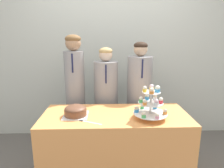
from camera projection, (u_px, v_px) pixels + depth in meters
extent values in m
cube|color=silver|center=(112.00, 48.00, 2.97)|extent=(9.00, 0.06, 2.70)
cube|color=#EF9951|center=(115.00, 148.00, 2.10)|extent=(1.47, 0.63, 0.76)
cube|color=white|center=(76.00, 116.00, 1.96)|extent=(0.24, 0.24, 0.01)
cylinder|color=brown|center=(76.00, 112.00, 1.95)|extent=(0.22, 0.22, 0.06)
ellipsoid|color=brown|center=(75.00, 109.00, 1.94)|extent=(0.21, 0.21, 0.08)
cube|color=silver|center=(92.00, 123.00, 1.81)|extent=(0.18, 0.10, 0.00)
cube|color=black|center=(79.00, 120.00, 1.86)|extent=(0.08, 0.05, 0.01)
cylinder|color=silver|center=(151.00, 105.00, 1.88)|extent=(0.02, 0.02, 0.26)
cylinder|color=silver|center=(150.00, 113.00, 1.90)|extent=(0.32, 0.32, 0.01)
cylinder|color=silver|center=(151.00, 103.00, 1.87)|extent=(0.23, 0.23, 0.01)
cylinder|color=silver|center=(151.00, 92.00, 1.85)|extent=(0.17, 0.17, 0.01)
cylinder|color=#3893DB|center=(136.00, 111.00, 1.92)|extent=(0.05, 0.05, 0.03)
sphere|color=beige|center=(137.00, 108.00, 1.91)|extent=(0.04, 0.04, 0.04)
cylinder|color=#4CB766|center=(144.00, 116.00, 1.79)|extent=(0.04, 0.04, 0.03)
sphere|color=#F4E5C6|center=(144.00, 114.00, 1.78)|extent=(0.04, 0.04, 0.04)
cylinder|color=pink|center=(157.00, 117.00, 1.76)|extent=(0.04, 0.04, 0.03)
sphere|color=#F4E5C6|center=(158.00, 115.00, 1.76)|extent=(0.03, 0.03, 0.03)
cylinder|color=orange|center=(165.00, 113.00, 1.86)|extent=(0.04, 0.04, 0.03)
sphere|color=beige|center=(165.00, 111.00, 1.86)|extent=(0.04, 0.04, 0.04)
cylinder|color=#3893DB|center=(155.00, 107.00, 2.01)|extent=(0.04, 0.04, 0.03)
sphere|color=silver|center=(155.00, 105.00, 2.00)|extent=(0.04, 0.04, 0.04)
cylinder|color=#4CB766|center=(142.00, 107.00, 2.01)|extent=(0.04, 0.04, 0.03)
sphere|color=#F4E5C6|center=(142.00, 105.00, 2.00)|extent=(0.04, 0.04, 0.04)
cylinder|color=#E5333D|center=(161.00, 102.00, 1.85)|extent=(0.04, 0.04, 0.03)
sphere|color=white|center=(161.00, 99.00, 1.85)|extent=(0.04, 0.04, 0.04)
cylinder|color=white|center=(155.00, 99.00, 1.94)|extent=(0.04, 0.04, 0.03)
sphere|color=beige|center=(155.00, 96.00, 1.93)|extent=(0.03, 0.03, 0.03)
cylinder|color=#3893DB|center=(147.00, 98.00, 1.95)|extent=(0.04, 0.04, 0.03)
sphere|color=#F4E5C6|center=(147.00, 96.00, 1.95)|extent=(0.04, 0.04, 0.04)
cylinder|color=#4CB766|center=(141.00, 101.00, 1.87)|extent=(0.04, 0.04, 0.03)
sphere|color=white|center=(141.00, 98.00, 1.87)|extent=(0.03, 0.03, 0.03)
cylinder|color=orange|center=(145.00, 104.00, 1.81)|extent=(0.04, 0.04, 0.02)
sphere|color=#F4E5C6|center=(145.00, 101.00, 1.80)|extent=(0.03, 0.03, 0.03)
cylinder|color=white|center=(156.00, 104.00, 1.79)|extent=(0.05, 0.05, 0.03)
sphere|color=silver|center=(156.00, 101.00, 1.78)|extent=(0.04, 0.04, 0.04)
cylinder|color=orange|center=(152.00, 92.00, 1.79)|extent=(0.04, 0.04, 0.02)
sphere|color=#F4E5C6|center=(152.00, 90.00, 1.78)|extent=(0.04, 0.04, 0.04)
cylinder|color=#3893DB|center=(157.00, 91.00, 1.84)|extent=(0.05, 0.05, 0.03)
sphere|color=white|center=(158.00, 88.00, 1.83)|extent=(0.05, 0.05, 0.05)
cylinder|color=yellow|center=(152.00, 89.00, 1.90)|extent=(0.04, 0.04, 0.03)
sphere|color=silver|center=(152.00, 86.00, 1.89)|extent=(0.04, 0.04, 0.04)
cylinder|color=yellow|center=(145.00, 90.00, 1.84)|extent=(0.04, 0.04, 0.03)
sphere|color=white|center=(145.00, 88.00, 1.84)|extent=(0.03, 0.03, 0.03)
cylinder|color=#939399|center=(76.00, 104.00, 2.55)|extent=(0.24, 0.24, 1.35)
sphere|color=tan|center=(73.00, 43.00, 2.37)|extent=(0.19, 0.19, 0.19)
ellipsoid|color=brown|center=(73.00, 39.00, 2.36)|extent=(0.19, 0.19, 0.10)
cube|color=#191E47|center=(72.00, 63.00, 2.30)|extent=(0.02, 0.01, 0.22)
cylinder|color=#939399|center=(106.00, 109.00, 2.58)|extent=(0.30, 0.30, 1.22)
sphere|color=beige|center=(106.00, 55.00, 2.41)|extent=(0.16, 0.16, 0.16)
ellipsoid|color=tan|center=(106.00, 51.00, 2.40)|extent=(0.16, 0.16, 0.09)
cube|color=#191E47|center=(106.00, 74.00, 2.32)|extent=(0.02, 0.01, 0.22)
cylinder|color=#939399|center=(139.00, 106.00, 2.58)|extent=(0.31, 0.31, 1.29)
sphere|color=#D6AD89|center=(141.00, 49.00, 2.41)|extent=(0.17, 0.17, 0.17)
ellipsoid|color=#332319|center=(141.00, 46.00, 2.40)|extent=(0.17, 0.17, 0.09)
cube|color=#191E47|center=(142.00, 69.00, 2.31)|extent=(0.02, 0.01, 0.22)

